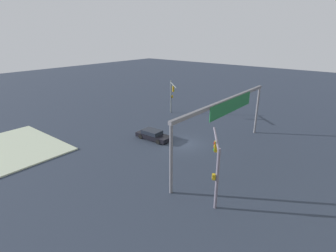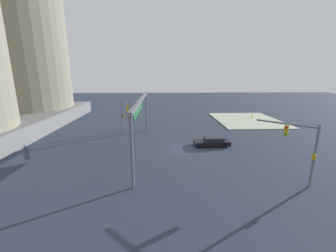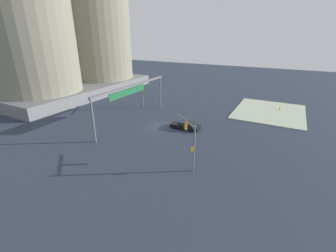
# 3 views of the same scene
# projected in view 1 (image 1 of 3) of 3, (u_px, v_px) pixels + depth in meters

# --- Properties ---
(ground_plane) EXTENTS (168.52, 168.52, 0.00)m
(ground_plane) POSITION_uv_depth(u_px,v_px,m) (184.00, 144.00, 32.63)
(ground_plane) COLOR #283141
(traffic_signal_near_corner) EXTENTS (3.71, 3.78, 5.57)m
(traffic_signal_near_corner) POSITION_uv_depth(u_px,v_px,m) (172.00, 93.00, 43.40)
(traffic_signal_near_corner) COLOR slate
(traffic_signal_near_corner) RESTS_ON ground
(traffic_signal_opposite_side) EXTENTS (4.77, 3.08, 5.14)m
(traffic_signal_opposite_side) POSITION_uv_depth(u_px,v_px,m) (216.00, 162.00, 20.57)
(traffic_signal_opposite_side) COLOR slate
(traffic_signal_opposite_side) RESTS_ON ground
(overhead_sign_gantry) EXTENTS (19.07, 0.43, 6.57)m
(overhead_sign_gantry) POSITION_uv_depth(u_px,v_px,m) (227.00, 108.00, 27.78)
(overhead_sign_gantry) COLOR slate
(overhead_sign_gantry) RESTS_ON ground
(sedan_car_approaching) EXTENTS (2.08, 4.79, 1.21)m
(sedan_car_approaching) POSITION_uv_depth(u_px,v_px,m) (153.00, 135.00, 33.91)
(sedan_car_approaching) COLOR black
(sedan_car_approaching) RESTS_ON ground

